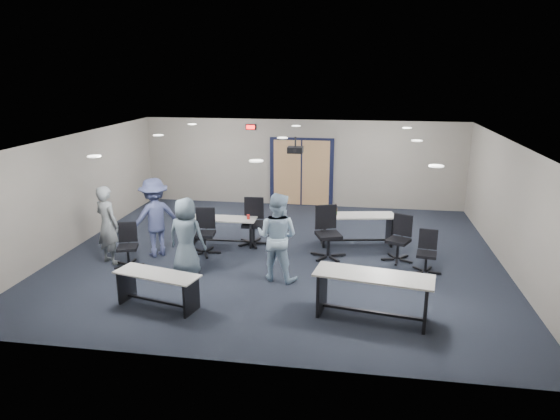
% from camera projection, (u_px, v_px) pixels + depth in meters
% --- Properties ---
extents(floor, '(10.00, 10.00, 0.00)m').
position_uv_depth(floor, '(279.00, 255.00, 11.68)').
color(floor, black).
rests_on(floor, ground).
extents(back_wall, '(10.00, 0.04, 2.70)m').
position_uv_depth(back_wall, '(302.00, 163.00, 15.59)').
color(back_wall, gray).
rests_on(back_wall, floor).
extents(front_wall, '(10.00, 0.04, 2.70)m').
position_uv_depth(front_wall, '(229.00, 278.00, 7.04)').
color(front_wall, gray).
rests_on(front_wall, floor).
extents(left_wall, '(0.04, 9.00, 2.70)m').
position_uv_depth(left_wall, '(75.00, 191.00, 12.06)').
color(left_wall, gray).
rests_on(left_wall, floor).
extents(right_wall, '(0.04, 9.00, 2.70)m').
position_uv_depth(right_wall, '(512.00, 208.00, 10.57)').
color(right_wall, gray).
rests_on(right_wall, floor).
extents(ceiling, '(10.00, 9.00, 0.04)m').
position_uv_depth(ceiling, '(279.00, 139.00, 10.95)').
color(ceiling, silver).
rests_on(ceiling, back_wall).
extents(double_door, '(2.00, 0.07, 2.20)m').
position_uv_depth(double_door, '(301.00, 173.00, 15.64)').
color(double_door, black).
rests_on(double_door, back_wall).
extents(exit_sign, '(0.32, 0.07, 0.18)m').
position_uv_depth(exit_sign, '(251.00, 127.00, 15.48)').
color(exit_sign, black).
rests_on(exit_sign, back_wall).
extents(ceiling_projector, '(0.35, 0.32, 0.37)m').
position_uv_depth(ceiling_projector, '(295.00, 150.00, 11.46)').
color(ceiling_projector, black).
rests_on(ceiling_projector, ceiling).
extents(ceiling_can_lights, '(6.24, 5.74, 0.02)m').
position_uv_depth(ceiling_can_lights, '(281.00, 139.00, 11.19)').
color(ceiling_can_lights, white).
rests_on(ceiling_can_lights, ceiling).
extents(table_front_left, '(1.67, 0.89, 0.64)m').
position_uv_depth(table_front_left, '(158.00, 284.00, 9.04)').
color(table_front_left, '#B8B5AE').
rests_on(table_front_left, floor).
extents(table_front_right, '(2.10, 1.00, 0.82)m').
position_uv_depth(table_front_right, '(373.00, 289.00, 8.56)').
color(table_front_right, '#B8B5AE').
rests_on(table_front_right, floor).
extents(table_back_left, '(1.67, 0.59, 0.78)m').
position_uv_depth(table_back_left, '(223.00, 226.00, 12.27)').
color(table_back_left, '#B8B5AE').
rests_on(table_back_left, floor).
extents(table_back_right, '(1.94, 0.94, 1.03)m').
position_uv_depth(table_back_right, '(356.00, 224.00, 12.25)').
color(table_back_right, '#B8B5AE').
rests_on(table_back_right, floor).
extents(chair_back_a, '(0.74, 0.74, 1.07)m').
position_uv_depth(chair_back_a, '(204.00, 232.00, 11.58)').
color(chair_back_a, black).
rests_on(chair_back_a, floor).
extents(chair_back_b, '(0.77, 0.77, 1.15)m').
position_uv_depth(chair_back_b, '(253.00, 222.00, 12.20)').
color(chair_back_b, black).
rests_on(chair_back_b, floor).
extents(chair_back_c, '(0.96, 0.96, 1.19)m').
position_uv_depth(chair_back_c, '(329.00, 233.00, 11.34)').
color(chair_back_c, black).
rests_on(chair_back_c, floor).
extents(chair_back_d, '(0.88, 0.88, 1.04)m').
position_uv_depth(chair_back_d, '(398.00, 239.00, 11.17)').
color(chair_back_d, black).
rests_on(chair_back_d, floor).
extents(chair_loose_left, '(0.76, 0.76, 0.96)m').
position_uv_depth(chair_loose_left, '(127.00, 246.00, 10.87)').
color(chair_loose_left, black).
rests_on(chair_loose_left, floor).
extents(chair_loose_right, '(0.67, 0.67, 0.93)m').
position_uv_depth(chair_loose_right, '(427.00, 253.00, 10.50)').
color(chair_loose_right, black).
rests_on(chair_loose_right, floor).
extents(person_gray, '(0.77, 0.67, 1.77)m').
position_uv_depth(person_gray, '(108.00, 225.00, 10.99)').
color(person_gray, gray).
rests_on(person_gray, floor).
extents(person_plaid, '(0.86, 0.62, 1.65)m').
position_uv_depth(person_plaid, '(186.00, 236.00, 10.43)').
color(person_plaid, slate).
rests_on(person_plaid, floor).
extents(person_lightblue, '(1.03, 0.89, 1.83)m').
position_uv_depth(person_lightblue, '(277.00, 237.00, 10.10)').
color(person_lightblue, '#B3D2EE').
rests_on(person_lightblue, floor).
extents(person_back, '(1.34, 1.29, 1.83)m').
position_uv_depth(person_back, '(155.00, 217.00, 11.42)').
color(person_back, '#424976').
rests_on(person_back, floor).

